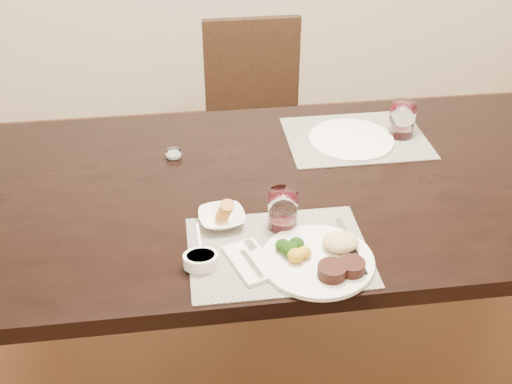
{
  "coord_description": "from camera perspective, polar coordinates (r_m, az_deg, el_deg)",
  "views": [
    {
      "loc": [
        -0.33,
        -1.57,
        1.8
      ],
      "look_at": [
        -0.14,
        -0.14,
        0.82
      ],
      "focal_mm": 45.0,
      "sensor_mm": 36.0,
      "label": 1
    }
  ],
  "objects": [
    {
      "name": "napkin_fork",
      "position": [
        1.61,
        -0.45,
        -6.19
      ],
      "size": [
        0.14,
        0.18,
        0.02
      ],
      "rotation": [
        0.0,
        0.0,
        0.32
      ],
      "color": "white",
      "rests_on": "placemat_near"
    },
    {
      "name": "placemat_far",
      "position": [
        2.17,
        8.87,
        4.77
      ],
      "size": [
        0.46,
        0.34,
        0.0
      ],
      "primitive_type": "cube",
      "color": "gray",
      "rests_on": "dining_table"
    },
    {
      "name": "wine_glass_near",
      "position": [
        1.71,
        2.39,
        -1.75
      ],
      "size": [
        0.08,
        0.08,
        0.11
      ],
      "rotation": [
        0.0,
        0.0,
        -0.25
      ],
      "color": "silver",
      "rests_on": "placemat_near"
    },
    {
      "name": "steak_knife",
      "position": [
        1.65,
        8.76,
        -5.64
      ],
      "size": [
        0.03,
        0.25,
        0.01
      ],
      "rotation": [
        0.0,
        0.0,
        0.04
      ],
      "color": "white",
      "rests_on": "placemat_near"
    },
    {
      "name": "chair_far",
      "position": [
        2.84,
        -0.09,
        6.92
      ],
      "size": [
        0.42,
        0.42,
        0.9
      ],
      "color": "black",
      "rests_on": "ground"
    },
    {
      "name": "placemat_near",
      "position": [
        1.65,
        2.01,
        -5.32
      ],
      "size": [
        0.46,
        0.34,
        0.0
      ],
      "primitive_type": "cube",
      "color": "gray",
      "rests_on": "dining_table"
    },
    {
      "name": "dining_table",
      "position": [
        1.97,
        3.48,
        -1.15
      ],
      "size": [
        2.0,
        1.0,
        0.75
      ],
      "color": "black",
      "rests_on": "ground"
    },
    {
      "name": "sauce_ramekin",
      "position": [
        1.6,
        -4.92,
        -6.01
      ],
      "size": [
        0.09,
        0.13,
        0.07
      ],
      "rotation": [
        0.0,
        0.0,
        0.07
      ],
      "color": "white",
      "rests_on": "placemat_near"
    },
    {
      "name": "wine_glass_far",
      "position": [
        2.19,
        12.83,
        6.16
      ],
      "size": [
        0.08,
        0.08,
        0.12
      ],
      "rotation": [
        0.0,
        0.0,
        0.07
      ],
      "color": "silver",
      "rests_on": "placemat_far"
    },
    {
      "name": "dinner_plate",
      "position": [
        1.61,
        6.0,
        -5.86
      ],
      "size": [
        0.28,
        0.28,
        0.05
      ],
      "rotation": [
        0.0,
        0.0,
        0.07
      ],
      "color": "white",
      "rests_on": "placemat_near"
    },
    {
      "name": "cracker_bowl",
      "position": [
        1.74,
        -3.07,
        -2.3
      ],
      "size": [
        0.13,
        0.13,
        0.06
      ],
      "rotation": [
        0.0,
        0.0,
        0.08
      ],
      "color": "white",
      "rests_on": "placemat_near"
    },
    {
      "name": "ground_plane",
      "position": [
        2.41,
        2.92,
        -14.22
      ],
      "size": [
        4.5,
        4.5,
        0.0
      ],
      "primitive_type": "plane",
      "color": "#4F2E19",
      "rests_on": "ground"
    },
    {
      "name": "salt_cellar",
      "position": [
        2.05,
        -7.35,
        3.34
      ],
      "size": [
        0.05,
        0.05,
        0.02
      ],
      "rotation": [
        0.0,
        0.0,
        0.04
      ],
      "color": "silver",
      "rests_on": "dining_table"
    },
    {
      "name": "far_plate",
      "position": [
        2.14,
        8.45,
        4.61
      ],
      "size": [
        0.28,
        0.28,
        0.01
      ],
      "primitive_type": "cylinder",
      "color": "white",
      "rests_on": "placemat_far"
    }
  ]
}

